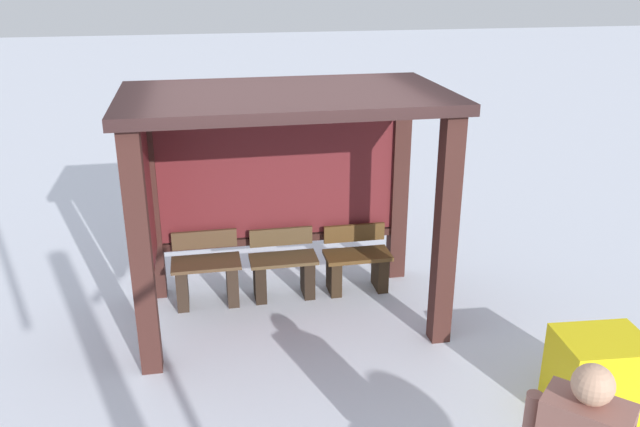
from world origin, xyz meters
TOP-DOWN VIEW (x-y plane):
  - ground_plane at (0.00, 0.00)m, footprint 60.00×60.00m
  - bus_shelter at (-0.10, 0.19)m, footprint 3.08×1.78m
  - bench_left_inside at (-0.84, 0.45)m, footprint 0.74×0.41m
  - bench_center_inside at (0.00, 0.45)m, footprint 0.74×0.37m
  - bench_right_inside at (0.84, 0.45)m, footprint 0.74×0.38m
  - grit_bin at (2.25, -2.03)m, footprint 0.74×0.61m

SIDE VIEW (x-z plane):
  - ground_plane at x=0.00m, z-range 0.00..0.00m
  - bench_right_inside at x=0.84m, z-range -0.06..0.67m
  - bench_center_inside at x=0.00m, z-range -0.06..0.69m
  - bench_left_inside at x=-0.84m, z-range -0.06..0.72m
  - grit_bin at x=2.25m, z-range 0.00..0.69m
  - bus_shelter at x=-0.10m, z-range 0.54..2.91m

